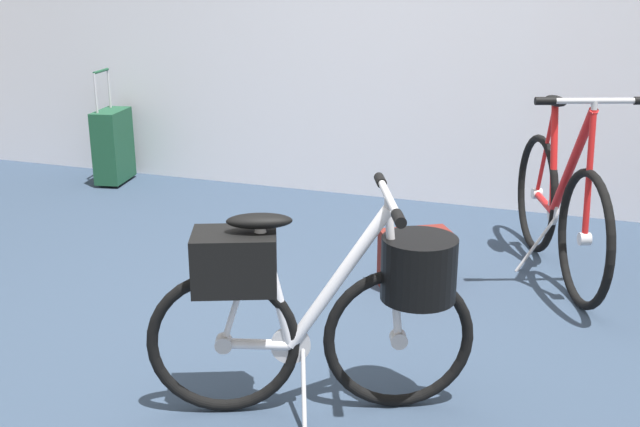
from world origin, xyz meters
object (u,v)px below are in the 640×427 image
at_px(backpack_on_floor, 414,259).
at_px(display_bike_left, 559,206).
at_px(rolling_suitcase, 113,145).
at_px(folding_bike_foreground, 325,299).

bearing_deg(backpack_on_floor, display_bike_left, 31.42).
height_order(rolling_suitcase, backpack_on_floor, rolling_suitcase).
bearing_deg(display_bike_left, rolling_suitcase, 166.36).
relative_size(folding_bike_foreground, backpack_on_floor, 2.92).
bearing_deg(folding_bike_foreground, display_bike_left, 66.44).
distance_m(folding_bike_foreground, backpack_on_floor, 1.23).
relative_size(rolling_suitcase, backpack_on_floor, 2.27).
bearing_deg(backpack_on_floor, rolling_suitcase, 155.22).
height_order(folding_bike_foreground, rolling_suitcase, rolling_suitcase).
xyz_separation_m(folding_bike_foreground, rolling_suitcase, (-2.48, 2.36, -0.14)).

